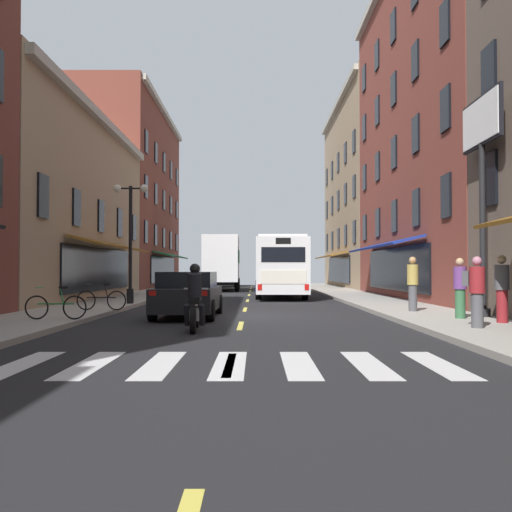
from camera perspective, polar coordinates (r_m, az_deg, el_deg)
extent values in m
cube|color=black|center=(19.40, -1.24, -5.95)|extent=(34.80, 80.00, 0.10)
cube|color=#DBCC4C|center=(9.46, -2.58, -10.45)|extent=(0.14, 2.40, 0.01)
cube|color=#DBCC4C|center=(15.91, -1.52, -6.76)|extent=(0.14, 2.40, 0.01)
cube|color=#DBCC4C|center=(22.39, -1.08, -5.20)|extent=(0.14, 2.40, 0.01)
cube|color=#DBCC4C|center=(28.88, -0.84, -4.34)|extent=(0.14, 2.40, 0.01)
cube|color=#DBCC4C|center=(35.37, -0.68, -3.80)|extent=(0.14, 2.40, 0.01)
cube|color=#DBCC4C|center=(41.86, -0.58, -3.42)|extent=(0.14, 2.40, 0.01)
cube|color=#DBCC4C|center=(48.36, -0.50, -3.15)|extent=(0.14, 2.40, 0.01)
cube|color=#DBCC4C|center=(54.86, -0.44, -2.94)|extent=(0.14, 2.40, 0.01)
cube|color=silver|center=(10.16, -21.80, -9.73)|extent=(0.50, 2.80, 0.01)
cube|color=silver|center=(9.81, -15.73, -10.08)|extent=(0.50, 2.80, 0.01)
cube|color=silver|center=(9.57, -9.28, -10.33)|extent=(0.50, 2.80, 0.01)
cube|color=silver|center=(9.46, -2.58, -10.45)|extent=(0.50, 2.80, 0.01)
cube|color=silver|center=(9.48, 4.19, -10.43)|extent=(0.50, 2.80, 0.01)
cube|color=silver|center=(9.62, 10.85, -10.28)|extent=(0.50, 2.80, 0.01)
cube|color=silver|center=(9.88, 17.22, -10.00)|extent=(0.50, 2.80, 0.01)
cube|color=#A39E93|center=(20.39, -18.13, -5.32)|extent=(3.00, 80.00, 0.14)
cube|color=#A39E93|center=(20.15, 15.86, -5.39)|extent=(3.00, 80.00, 0.14)
cube|color=#9E8466|center=(31.79, -21.90, 4.47)|extent=(8.00, 19.90, 9.37)
cube|color=#B2AD9E|center=(31.25, -14.66, 12.59)|extent=(0.44, 19.40, 0.40)
cube|color=black|center=(30.35, -14.86, -1.23)|extent=(0.10, 12.00, 2.10)
cube|color=brown|center=(30.20, -13.54, 1.04)|extent=(1.38, 11.20, 0.44)
cube|color=black|center=(22.87, -19.98, 5.49)|extent=(0.10, 1.00, 1.60)
cube|color=black|center=(26.64, -17.03, 4.51)|extent=(0.10, 1.00, 1.60)
cube|color=black|center=(30.47, -14.83, 3.76)|extent=(0.10, 1.00, 1.60)
cube|color=black|center=(34.34, -13.12, 3.17)|extent=(0.10, 1.00, 1.60)
cube|color=black|center=(38.23, -11.76, 2.70)|extent=(0.10, 1.00, 1.60)
cube|color=brown|center=(51.09, -13.44, 5.44)|extent=(8.00, 19.90, 15.06)
cube|color=#B2AD9E|center=(51.65, -8.84, 13.46)|extent=(0.44, 19.40, 0.40)
cube|color=black|center=(49.94, -8.97, -1.30)|extent=(0.10, 12.00, 2.10)
cube|color=#1E6638|center=(49.85, -8.15, 0.07)|extent=(1.38, 11.20, 0.44)
cube|color=black|center=(42.15, -10.65, 2.32)|extent=(0.10, 1.00, 1.60)
cube|color=black|center=(46.08, -9.73, 2.00)|extent=(0.10, 1.00, 1.60)
cube|color=black|center=(50.02, -8.95, 1.73)|extent=(0.10, 1.00, 1.60)
cube|color=black|center=(53.97, -8.29, 1.51)|extent=(0.10, 1.00, 1.60)
cube|color=black|center=(57.92, -7.72, 1.31)|extent=(0.10, 1.00, 1.60)
cube|color=black|center=(42.47, -10.63, 6.63)|extent=(0.10, 1.00, 1.60)
cube|color=black|center=(46.37, -9.71, 5.95)|extent=(0.10, 1.00, 1.60)
cube|color=black|center=(50.29, -8.94, 5.38)|extent=(0.10, 1.00, 1.60)
cube|color=black|center=(54.22, -8.28, 4.88)|extent=(0.10, 1.00, 1.60)
cube|color=black|center=(58.16, -7.71, 4.46)|extent=(0.10, 1.00, 1.60)
cube|color=black|center=(43.03, -10.61, 10.86)|extent=(0.10, 1.00, 1.60)
cube|color=black|center=(46.89, -9.70, 9.83)|extent=(0.10, 1.00, 1.60)
cube|color=black|center=(50.77, -8.93, 8.97)|extent=(0.10, 1.00, 1.60)
cube|color=black|center=(54.66, -8.27, 8.22)|extent=(0.10, 1.00, 1.60)
cube|color=black|center=(58.57, -7.70, 7.57)|extent=(0.10, 1.00, 1.60)
cube|color=black|center=(18.87, 21.75, 6.96)|extent=(0.10, 1.00, 1.60)
cube|color=black|center=(19.58, 21.67, 16.26)|extent=(0.10, 1.00, 1.60)
cube|color=brown|center=(32.15, 20.41, 11.70)|extent=(8.00, 19.90, 17.45)
cube|color=black|center=(30.15, 13.31, -1.24)|extent=(0.10, 12.00, 2.10)
cube|color=navy|center=(30.02, 11.98, 1.04)|extent=(1.38, 11.20, 0.44)
cube|color=black|center=(22.60, 17.97, 5.56)|extent=(0.10, 1.00, 1.60)
cube|color=black|center=(26.41, 15.29, 4.54)|extent=(0.10, 1.00, 1.60)
cube|color=black|center=(30.27, 13.29, 3.78)|extent=(0.10, 1.00, 1.60)
cube|color=black|center=(34.16, 11.74, 3.19)|extent=(0.10, 1.00, 1.60)
cube|color=black|center=(38.07, 10.51, 2.71)|extent=(0.10, 1.00, 1.60)
cube|color=black|center=(23.20, 17.91, 13.43)|extent=(0.10, 1.00, 1.60)
cube|color=black|center=(26.92, 15.24, 11.33)|extent=(0.10, 1.00, 1.60)
cube|color=black|center=(30.72, 13.25, 9.74)|extent=(0.10, 1.00, 1.60)
cube|color=black|center=(34.56, 11.71, 8.48)|extent=(0.10, 1.00, 1.60)
cube|color=black|center=(38.43, 10.49, 7.48)|extent=(0.10, 1.00, 1.60)
cube|color=black|center=(24.21, 17.85, 20.77)|extent=(0.10, 1.00, 1.60)
cube|color=black|center=(27.80, 15.20, 17.78)|extent=(0.10, 1.00, 1.60)
cube|color=black|center=(31.49, 13.22, 15.46)|extent=(0.10, 1.00, 1.60)
cube|color=black|center=(35.25, 11.69, 13.62)|extent=(0.10, 1.00, 1.60)
cube|color=black|center=(39.05, 10.47, 12.12)|extent=(0.10, 1.00, 1.60)
cube|color=black|center=(32.56, 13.19, 20.86)|extent=(0.10, 1.00, 1.60)
cube|color=black|center=(36.21, 11.66, 18.51)|extent=(0.10, 1.00, 1.60)
cube|color=black|center=(39.92, 10.45, 16.59)|extent=(0.10, 1.00, 1.60)
cube|color=#9E8466|center=(50.94, 12.51, 5.84)|extent=(8.00, 19.90, 15.75)
cube|color=#B2AD9E|center=(51.72, 7.89, 14.23)|extent=(0.44, 19.40, 0.40)
cube|color=black|center=(49.82, 8.01, -1.31)|extent=(0.10, 12.00, 2.10)
cube|color=brown|center=(49.74, 7.19, 0.07)|extent=(1.38, 11.20, 0.44)
cube|color=black|center=(42.00, 9.52, 2.33)|extent=(0.10, 1.00, 1.60)
cube|color=black|center=(45.94, 8.69, 2.01)|extent=(0.10, 1.00, 1.60)
cube|color=black|center=(49.89, 8.00, 1.74)|extent=(0.10, 1.00, 1.60)
cube|color=black|center=(53.85, 7.41, 1.51)|extent=(0.10, 1.00, 1.60)
cube|color=black|center=(57.82, 6.89, 1.31)|extent=(0.10, 1.00, 1.60)
cube|color=black|center=(42.33, 9.50, 6.66)|extent=(0.10, 1.00, 1.60)
cube|color=black|center=(46.24, 8.68, 5.97)|extent=(0.10, 1.00, 1.60)
cube|color=black|center=(50.17, 7.99, 5.39)|extent=(0.10, 1.00, 1.60)
cube|color=black|center=(54.11, 7.39, 4.89)|extent=(0.10, 1.00, 1.60)
cube|color=black|center=(58.05, 6.89, 4.47)|extent=(0.10, 1.00, 1.60)
cube|color=black|center=(42.89, 9.48, 10.89)|extent=(0.10, 1.00, 1.60)
cube|color=black|center=(46.76, 8.66, 9.86)|extent=(0.10, 1.00, 1.60)
cube|color=black|center=(50.65, 7.97, 8.99)|extent=(0.10, 1.00, 1.60)
cube|color=black|center=(54.55, 7.38, 8.24)|extent=(0.10, 1.00, 1.60)
cube|color=black|center=(58.47, 6.88, 7.59)|extent=(0.10, 1.00, 1.60)
cylinder|color=black|center=(18.40, 21.14, 2.41)|extent=(0.18, 0.18, 5.08)
cylinder|color=black|center=(18.40, 21.21, -5.14)|extent=(0.40, 0.40, 0.24)
cube|color=black|center=(18.88, 21.06, 12.13)|extent=(0.10, 2.83, 1.47)
cube|color=white|center=(18.86, 20.88, 12.14)|extent=(0.04, 2.67, 1.31)
cube|color=white|center=(18.90, 21.23, 12.12)|extent=(0.04, 2.67, 1.31)
cube|color=white|center=(33.27, 2.32, -1.00)|extent=(2.70, 11.89, 2.74)
cube|color=silver|center=(33.31, 2.31, 1.46)|extent=(2.49, 10.68, 0.16)
cube|color=black|center=(33.58, 2.30, -0.67)|extent=(2.71, 9.49, 0.96)
cube|color=#193899|center=(33.28, 2.32, -2.92)|extent=(2.73, 11.49, 0.36)
cube|color=black|center=(39.16, 2.08, -0.77)|extent=(2.25, 0.15, 1.10)
cube|color=black|center=(27.40, 2.65, 0.14)|extent=(2.05, 0.15, 0.70)
cube|color=silver|center=(27.38, 2.66, -2.06)|extent=(2.15, 0.13, 0.64)
cube|color=black|center=(27.41, 2.65, 1.49)|extent=(0.70, 0.11, 0.28)
cube|color=red|center=(27.37, 0.36, -3.05)|extent=(0.20, 0.08, 0.28)
cube|color=red|center=(27.44, 4.95, -3.04)|extent=(0.20, 0.08, 0.28)
cylinder|color=black|center=(37.20, 0.34, -2.92)|extent=(0.31, 1.00, 1.00)
cylinder|color=black|center=(37.26, 3.96, -2.91)|extent=(0.31, 1.00, 1.00)
cylinder|color=black|center=(29.85, 0.24, -3.29)|extent=(0.31, 1.00, 1.00)
cylinder|color=black|center=(29.92, 4.75, -3.28)|extent=(0.31, 1.00, 1.00)
cube|color=black|center=(45.72, -3.14, -1.31)|extent=(2.33, 2.46, 2.40)
cube|color=black|center=(46.90, -3.08, -0.27)|extent=(2.00, 0.13, 0.80)
cube|color=silver|center=(41.62, -3.37, -0.29)|extent=(2.48, 5.83, 3.18)
cube|color=#196633|center=(41.58, -1.69, -0.07)|extent=(0.11, 3.48, 0.90)
cube|color=black|center=(42.83, -3.30, -2.64)|extent=(2.01, 7.86, 0.24)
cylinder|color=black|center=(45.59, -4.54, -2.69)|extent=(0.29, 0.90, 0.90)
cylinder|color=black|center=(45.50, -1.77, -2.70)|extent=(0.29, 0.90, 0.90)
cylinder|color=black|center=(40.82, -4.97, -2.84)|extent=(0.29, 0.90, 0.90)
cylinder|color=black|center=(40.72, -1.88, -2.85)|extent=(0.29, 0.90, 0.90)
cube|color=black|center=(18.84, -6.58, -4.12)|extent=(1.86, 4.53, 0.71)
cube|color=black|center=(18.64, -6.65, -2.34)|extent=(1.67, 2.45, 0.52)
cube|color=red|center=(16.73, -10.01, -3.58)|extent=(0.20, 0.06, 0.14)
cube|color=red|center=(16.53, -5.09, -3.62)|extent=(0.20, 0.06, 0.14)
cylinder|color=black|center=(20.51, -8.39, -4.65)|extent=(0.23, 0.64, 0.64)
cylinder|color=black|center=(20.31, -3.64, -4.70)|extent=(0.23, 0.64, 0.64)
cylinder|color=black|center=(17.45, -10.02, -5.22)|extent=(0.23, 0.64, 0.64)
cylinder|color=black|center=(17.22, -4.43, -5.29)|extent=(0.23, 0.64, 0.64)
cube|color=#144723|center=(52.62, -2.89, -2.39)|extent=(1.81, 4.49, 0.65)
cube|color=black|center=(52.44, -2.90, -1.85)|extent=(1.62, 2.43, 0.43)
cube|color=red|center=(50.46, -3.83, -2.18)|extent=(0.20, 0.06, 0.14)
cube|color=red|center=(50.37, -2.25, -2.19)|extent=(0.20, 0.06, 0.14)
cylinder|color=black|center=(54.21, -3.66, -2.62)|extent=(0.23, 0.64, 0.64)
cylinder|color=black|center=(54.11, -1.91, -2.63)|extent=(0.23, 0.64, 0.64)
cylinder|color=black|center=(51.16, -3.92, -2.70)|extent=(0.23, 0.64, 0.64)
cylinder|color=black|center=(51.05, -2.07, -2.70)|extent=(0.23, 0.64, 0.64)
cylinder|color=black|center=(15.37, -5.80, -5.80)|extent=(0.13, 0.62, 0.62)
cylinder|color=black|center=(13.93, -6.14, -6.26)|extent=(0.15, 0.62, 0.62)
cylinder|color=#B2B2B7|center=(15.23, -5.82, -4.71)|extent=(0.08, 0.33, 0.68)
ellipsoid|color=black|center=(14.80, -5.91, -4.03)|extent=(0.34, 0.57, 0.28)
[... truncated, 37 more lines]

